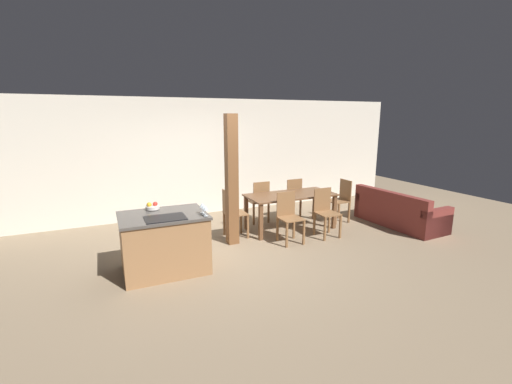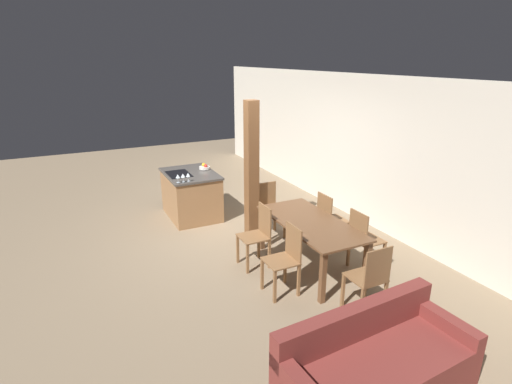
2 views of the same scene
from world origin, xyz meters
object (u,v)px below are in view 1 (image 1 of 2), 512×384
Objects in this scene: dining_table at (291,199)px; dining_chair_near_left at (289,216)px; couch at (398,213)px; dining_chair_foot_end at (341,200)px; timber_post at (232,181)px; dining_chair_far_left at (259,201)px; dining_chair_near_right at (325,211)px; wine_glass_middle at (204,207)px; fruit_bowl at (152,207)px; dining_chair_far_right at (292,197)px; dining_chair_head_end at (232,213)px; wine_glass_far at (202,205)px; kitchen_island at (164,243)px; wine_glass_near at (206,208)px.

dining_table is 0.78m from dining_chair_near_left.
dining_chair_foot_end is at bearing 49.27° from couch.
timber_post reaches higher than dining_table.
dining_chair_far_left is 1.81m from dining_chair_foot_end.
dining_chair_near_right is 1.09m from dining_chair_foot_end.
wine_glass_middle is 2.69m from dining_chair_near_right.
wine_glass_middle is 0.16× the size of dining_chair_near_left.
dining_chair_far_right is at bearing 21.62° from fruit_bowl.
dining_chair_head_end reaches higher than dining_table.
fruit_bowl is 0.22× the size of dining_chair_far_right.
wine_glass_far is at bearing -39.23° from fruit_bowl.
kitchen_island is 1.34× the size of dining_chair_head_end.
dining_chair_head_end is (1.53, 0.63, -0.44)m from fruit_bowl.
dining_chair_foot_end is at bearing -0.00° from dining_table.
dining_chair_near_right is at bearing -0.46° from fruit_bowl.
fruit_bowl is 0.11× the size of couch.
timber_post reaches higher than kitchen_island.
wine_glass_middle is at bearing 93.45° from couch.
couch is (1.83, -0.09, -0.23)m from dining_chair_near_right.
dining_chair_near_right is (0.82, 0.00, 0.00)m from dining_chair_near_left.
wine_glass_near is at bearing -90.00° from wine_glass_middle.
dining_table is at bearing 19.36° from kitchen_island.
dining_chair_near_left reaches higher than kitchen_island.
timber_post reaches higher than dining_chair_far_left.
dining_chair_near_left is (2.31, 0.30, 0.05)m from kitchen_island.
wine_glass_near is (0.64, -0.71, 0.08)m from fruit_bowl.
dining_chair_near_right is 1.00× the size of dining_chair_far_right.
kitchen_island is at bearing 27.20° from dining_chair_far_right.
dining_chair_far_right is at bearing -68.90° from dining_chair_head_end.
wine_glass_near is 2.72m from dining_chair_near_right.
wine_glass_near is at bearing -148.42° from dining_table.
wine_glass_far reaches higher than dining_chair_head_end.
dining_table is at bearing -90.00° from dining_chair_foot_end.
dining_chair_head_end is 2.56m from dining_chair_foot_end.
wine_glass_far is 4.49m from couch.
dining_chair_near_left and dining_chair_foot_end have the same top height.
dining_chair_near_left is 1.00× the size of dining_chair_head_end.
dining_chair_near_left and dining_chair_head_end have the same top height.
dining_chair_near_left is (-0.41, -0.65, -0.14)m from dining_table.
wine_glass_middle is 2.53m from dining_table.
kitchen_island is 2.81m from dining_chair_far_left.
dining_chair_far_left and dining_chair_far_right have the same top height.
dining_chair_head_end is at bearing 21.10° from dining_chair_far_right.
dining_table is 0.78m from dining_chair_far_left.
wine_glass_far is at bearing -164.19° from dining_chair_near_left.
fruit_bowl is at bearing 85.65° from couch.
dining_chair_near_right is at bearing 90.00° from dining_chair_far_right.
dining_chair_foot_end is at bearing 6.07° from timber_post.
dining_chair_head_end is at bearing 52.23° from wine_glass_far.
timber_post is at bearing 27.55° from dining_chair_far_right.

